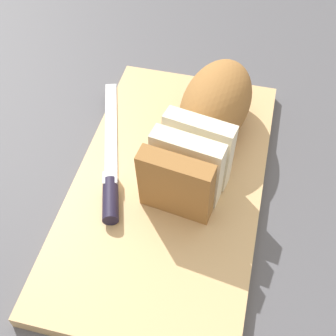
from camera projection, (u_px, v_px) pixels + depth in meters
ground_plane at (168, 191)px, 0.63m from camera, size 3.00×3.00×0.00m
cutting_board at (168, 187)px, 0.62m from camera, size 0.45×0.26×0.02m
bread_loaf at (208, 121)px, 0.62m from camera, size 0.26×0.12×0.10m
bread_knife at (111, 179)px, 0.61m from camera, size 0.26×0.10×0.02m
crumb_near_knife at (215, 200)px, 0.59m from camera, size 0.01×0.01×0.01m
crumb_near_loaf at (168, 147)px, 0.65m from camera, size 0.00×0.00×0.00m
crumb_stray_left at (183, 184)px, 0.61m from camera, size 0.00×0.00×0.00m
crumb_stray_right at (207, 150)px, 0.65m from camera, size 0.00×0.00×0.00m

